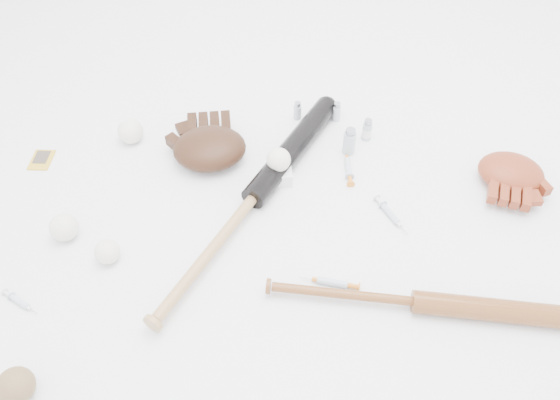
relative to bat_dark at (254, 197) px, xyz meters
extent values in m
plane|color=white|center=(0.07, -0.06, -0.04)|extent=(3.00, 3.00, 0.00)
cube|color=gold|center=(-0.62, 0.32, -0.03)|extent=(0.08, 0.10, 0.00)
cube|color=white|center=(0.09, 0.09, -0.01)|extent=(0.09, 0.09, 0.04)
sphere|color=white|center=(0.09, 0.09, 0.04)|extent=(0.07, 0.07, 0.07)
sphere|color=white|center=(-0.53, 0.00, 0.00)|extent=(0.08, 0.08, 0.08)
sphere|color=white|center=(-0.34, 0.36, 0.00)|extent=(0.08, 0.08, 0.08)
sphere|color=white|center=(-0.41, -0.11, 0.00)|extent=(0.07, 0.07, 0.07)
sphere|color=brown|center=(-0.61, -0.44, 0.00)|extent=(0.08, 0.08, 0.08)
cylinder|color=#A9B2B9|center=(0.34, 0.32, 0.00)|extent=(0.03, 0.03, 0.07)
cylinder|color=#A9B2B9|center=(0.21, 0.36, 0.00)|extent=(0.03, 0.03, 0.07)
cylinder|color=#A9B2B9|center=(0.41, 0.21, 0.00)|extent=(0.03, 0.03, 0.08)
cylinder|color=#A9B2B9|center=(0.33, 0.16, 0.01)|extent=(0.04, 0.04, 0.09)
camera|label=1|loc=(-0.14, -1.03, 1.16)|focal=35.00mm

